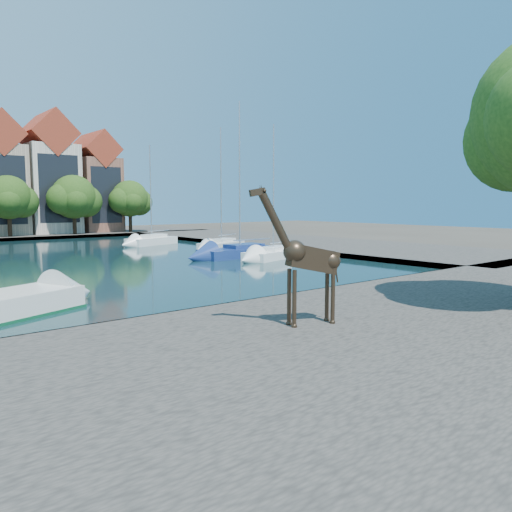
{
  "coord_description": "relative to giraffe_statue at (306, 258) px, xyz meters",
  "views": [
    {
      "loc": [
        -13.36,
        -16.55,
        4.61
      ],
      "look_at": [
        -1.49,
        -2.0,
        2.61
      ],
      "focal_mm": 35.0,
      "sensor_mm": 36.0,
      "label": 1
    }
  ],
  "objects": [
    {
      "name": "sailboat_right_a",
      "position": [
        14.94,
        18.73,
        -2.14
      ],
      "size": [
        6.48,
        3.78,
        10.78
      ],
      "color": "white",
      "rests_on": "water_basin"
    },
    {
      "name": "far_tree_mid_east",
      "position": [
        3.66,
        55.23,
        2.36
      ],
      "size": [
        7.02,
        5.4,
        7.52
      ],
      "color": "#332114",
      "rests_on": "far_quay"
    },
    {
      "name": "far_tree_east",
      "position": [
        11.66,
        55.23,
        2.47
      ],
      "size": [
        7.54,
        5.8,
        7.84
      ],
      "color": "#332114",
      "rests_on": "far_quay"
    },
    {
      "name": "near_quay",
      "position": [
        1.56,
        -2.26,
        -2.52
      ],
      "size": [
        50.0,
        14.0,
        0.5
      ],
      "primitive_type": "cube",
      "color": "#49453F",
      "rests_on": "ground"
    },
    {
      "name": "far_tree_far_east",
      "position": [
        19.65,
        55.23,
        2.31
      ],
      "size": [
        6.76,
        5.2,
        7.36
      ],
      "color": "#332114",
      "rests_on": "far_quay"
    },
    {
      "name": "right_quay",
      "position": [
        26.56,
        28.74,
        -2.52
      ],
      "size": [
        14.0,
        52.0,
        0.5
      ],
      "primitive_type": "cube",
      "color": "#49453F",
      "rests_on": "ground"
    },
    {
      "name": "townhouse_east_end",
      "position": [
        16.56,
        60.73,
        4.34
      ],
      "size": [
        5.44,
        9.18,
        14.43
      ],
      "color": "brown",
      "rests_on": "far_quay"
    },
    {
      "name": "sailboat_right_d",
      "position": [
        13.66,
        37.42,
        -2.06
      ],
      "size": [
        6.54,
        4.18,
        10.72
      ],
      "color": "white",
      "rests_on": "water_basin"
    },
    {
      "name": "sailboat_right_c",
      "position": [
        16.36,
        28.07,
        -2.08
      ],
      "size": [
        5.99,
        3.95,
        11.76
      ],
      "color": "silver",
      "rests_on": "water_basin"
    },
    {
      "name": "water_basin",
      "position": [
        1.56,
        28.74,
        -2.73
      ],
      "size": [
        38.0,
        50.0,
        0.08
      ],
      "primitive_type": "cube",
      "color": "black",
      "rests_on": "ground"
    },
    {
      "name": "townhouse_east_mid",
      "position": [
        10.06,
        60.73,
        5.34
      ],
      "size": [
        6.43,
        9.18,
        16.65
      ],
      "color": "beige",
      "rests_on": "far_quay"
    },
    {
      "name": "ground",
      "position": [
        1.56,
        4.74,
        -2.77
      ],
      "size": [
        160.0,
        160.0,
        0.0
      ],
      "primitive_type": "plane",
      "color": "#38332B",
      "rests_on": "ground"
    },
    {
      "name": "giraffe_statue",
      "position": [
        0.0,
        0.0,
        0.0
      ],
      "size": [
        3.17,
        1.28,
        4.61
      ],
      "color": "#312418",
      "rests_on": "near_quay"
    },
    {
      "name": "sailboat_right_b",
      "position": [
        13.56,
        21.43,
        -2.08
      ],
      "size": [
        7.34,
        2.78,
        12.82
      ],
      "color": "navy",
      "rests_on": "water_basin"
    }
  ]
}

